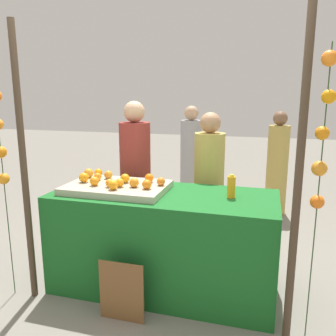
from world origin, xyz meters
TOP-DOWN VIEW (x-y plane):
  - ground_plane at (0.00, 0.00)m, footprint 24.00×24.00m
  - stall_counter at (0.00, 0.00)m, footprint 1.99×0.84m
  - orange_tray at (-0.43, -0.03)m, footprint 0.91×0.61m
  - orange_0 at (-0.45, -0.14)m, footprint 0.08×0.08m
  - orange_1 at (-0.25, -0.08)m, footprint 0.08×0.08m
  - orange_2 at (-0.81, 0.13)m, footprint 0.09×0.09m
  - orange_3 at (-0.60, 0.14)m, footprint 0.08×0.08m
  - orange_4 at (-0.61, -0.13)m, footprint 0.08×0.08m
  - orange_5 at (-0.17, 0.12)m, footprint 0.08×0.08m
  - orange_6 at (-0.76, -0.05)m, footprint 0.09×0.09m
  - orange_7 at (-0.74, 0.20)m, footprint 0.08×0.08m
  - orange_8 at (-0.12, -0.11)m, footprint 0.08×0.08m
  - orange_9 at (-0.38, 0.04)m, footprint 0.09×0.09m
  - orange_10 at (-0.67, 0.06)m, footprint 0.07×0.07m
  - orange_11 at (-0.03, 0.04)m, footprint 0.08×0.08m
  - orange_12 at (-0.37, -0.11)m, footprint 0.08×0.08m
  - orange_13 at (-0.39, -0.21)m, footprint 0.09×0.09m
  - juice_bottle at (0.59, 0.03)m, footprint 0.07×0.07m
  - chalkboard_sign at (-0.17, -0.57)m, footprint 0.37×0.03m
  - vendor_left at (-0.53, 0.69)m, footprint 0.34×0.34m
  - vendor_right at (0.29, 0.72)m, footprint 0.32×0.32m
  - crowd_person_0 at (-0.25, 2.31)m, footprint 0.32×0.32m
  - crowd_person_1 at (1.03, 2.45)m, footprint 0.31×0.31m
  - canopy_post_left at (-1.08, -0.46)m, footprint 0.06×0.06m
  - canopy_post_right at (1.08, -0.46)m, footprint 0.06×0.06m
  - garland_strand_right at (1.20, -0.45)m, footprint 0.11×0.11m

SIDE VIEW (x-z plane):
  - ground_plane at x=0.00m, z-range 0.00..0.00m
  - chalkboard_sign at x=-0.17m, z-range -0.01..0.50m
  - stall_counter at x=0.00m, z-range 0.00..0.91m
  - crowd_person_1 at x=1.03m, z-range -0.05..1.48m
  - vendor_right at x=0.29m, z-range -0.05..1.54m
  - crowd_person_0 at x=-0.25m, z-range -0.06..1.54m
  - vendor_left at x=-0.53m, z-range -0.06..1.64m
  - orange_tray at x=-0.43m, z-range 0.91..0.97m
  - juice_bottle at x=0.59m, z-range 0.90..1.11m
  - orange_10 at x=-0.67m, z-range 0.97..1.04m
  - orange_0 at x=-0.45m, z-range 0.97..1.04m
  - orange_11 at x=-0.03m, z-range 0.97..1.04m
  - orange_12 at x=-0.37m, z-range 0.97..1.05m
  - orange_7 at x=-0.74m, z-range 0.97..1.05m
  - orange_3 at x=-0.60m, z-range 0.97..1.05m
  - orange_5 at x=-0.17m, z-range 0.97..1.05m
  - orange_4 at x=-0.61m, z-range 0.97..1.05m
  - orange_8 at x=-0.12m, z-range 0.97..1.05m
  - orange_1 at x=-0.25m, z-range 0.97..1.05m
  - orange_9 at x=-0.38m, z-range 0.97..1.05m
  - orange_13 at x=-0.39m, z-range 0.97..1.05m
  - orange_2 at x=-0.81m, z-range 0.97..1.06m
  - orange_6 at x=-0.76m, z-range 0.97..1.06m
  - canopy_post_left at x=-1.08m, z-range 0.00..2.35m
  - canopy_post_right at x=1.08m, z-range 0.00..2.35m
  - garland_strand_right at x=1.20m, z-range 0.47..2.56m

